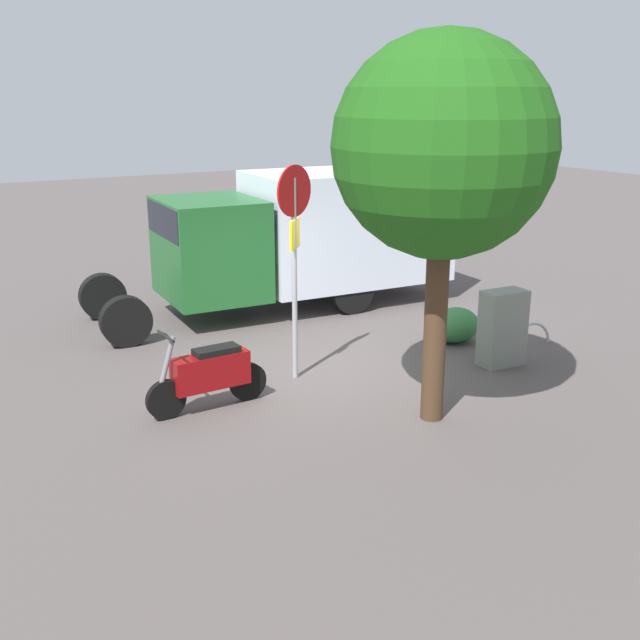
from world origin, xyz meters
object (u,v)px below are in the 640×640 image
Objects in this scene: box_truck_near at (304,232)px; bike_rack_hoop at (531,345)px; stop_sign at (294,239)px; street_tree at (443,149)px; motorcycle at (210,374)px; utility_cabinet at (503,328)px.

box_truck_near is 5.06m from bike_rack_hoop.
stop_sign is 0.65× the size of street_tree.
stop_sign is 2.84m from street_tree.
motorcycle is 5.98m from bike_rack_hoop.
stop_sign is at bearing 61.96° from box_truck_near.
utility_cabinet is at bearing 105.21° from box_truck_near.
stop_sign is (-1.62, -0.44, 1.68)m from motorcycle.
motorcycle is 4.38m from street_tree.
utility_cabinet is at bearing 20.95° from bike_rack_hoop.
motorcycle is at bearing -3.01° from bike_rack_hoop.
box_truck_near reaches higher than utility_cabinet.
box_truck_near is 5.63m from motorcycle.
box_truck_near is 8.85× the size of bike_rack_hoop.
street_tree is (-2.47, 1.85, 3.11)m from motorcycle.
street_tree is 5.25m from bike_rack_hoop.
utility_cabinet reaches higher than motorcycle.
street_tree reaches higher than bike_rack_hoop.
box_truck_near is 1.49× the size of street_tree.
bike_rack_hoop is at bearing 119.90° from box_truck_near.
box_truck_near is at bearing -121.68° from stop_sign.
box_truck_near reaches higher than bike_rack_hoop.
utility_cabinet is 1.39m from bike_rack_hoop.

